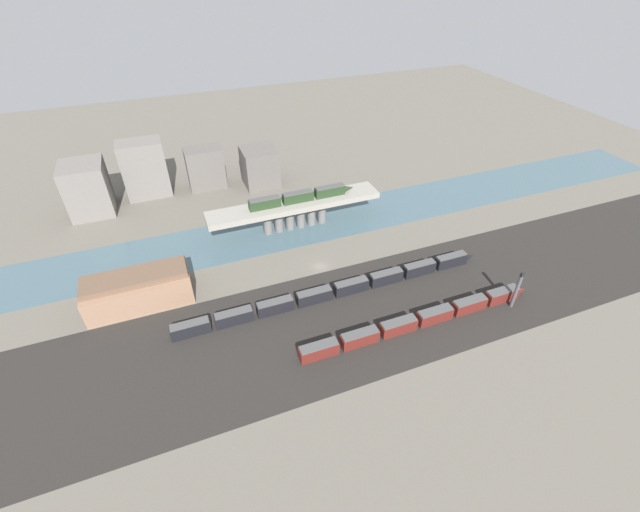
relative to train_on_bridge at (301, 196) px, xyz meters
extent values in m
plane|color=#666056|center=(-2.52, -24.29, -12.00)|extent=(400.00, 400.00, 0.00)
cube|color=#282623|center=(-2.52, -48.29, -12.00)|extent=(280.00, 42.00, 0.01)
cube|color=#47606B|center=(-2.52, 0.00, -12.00)|extent=(320.00, 24.07, 0.01)
cube|color=gray|center=(-2.52, 0.00, -2.76)|extent=(60.65, 9.63, 1.95)
cylinder|color=slate|center=(-12.55, 0.00, -7.87)|extent=(3.07, 3.07, 8.27)
cylinder|color=slate|center=(-8.54, 0.00, -7.87)|extent=(3.07, 3.07, 8.27)
cylinder|color=slate|center=(-4.52, 0.00, -7.87)|extent=(3.07, 3.07, 8.27)
cylinder|color=slate|center=(-0.51, 0.00, -7.87)|extent=(3.07, 3.07, 8.27)
cylinder|color=slate|center=(3.50, 0.00, -7.87)|extent=(3.07, 3.07, 8.27)
cylinder|color=slate|center=(7.51, 0.00, -7.87)|extent=(3.07, 3.07, 8.27)
cube|color=#23381E|center=(-12.96, 0.00, -0.16)|extent=(10.68, 2.67, 3.24)
cube|color=#4C4C4C|center=(-12.96, 0.00, 1.67)|extent=(10.26, 2.46, 0.40)
cube|color=#23381E|center=(-1.24, 0.00, -0.16)|extent=(10.68, 2.67, 3.24)
cube|color=#4C4C4C|center=(-1.24, 0.00, 1.67)|extent=(10.26, 2.46, 0.40)
cube|color=#23381E|center=(10.48, 0.00, -0.16)|extent=(10.68, 2.67, 3.24)
cube|color=#4C4C4C|center=(10.48, 0.00, 1.67)|extent=(10.26, 2.46, 0.40)
cone|color=#23381E|center=(17.69, 0.00, -0.32)|extent=(3.74, 2.41, 2.41)
cube|color=#5B1E19|center=(-15.67, -57.21, -10.27)|extent=(10.01, 2.99, 3.46)
cube|color=#4C4C4C|center=(-15.67, -57.21, -8.34)|extent=(9.61, 2.75, 0.40)
cube|color=#5B1E19|center=(-4.53, -57.21, -10.27)|extent=(10.01, 2.99, 3.46)
cube|color=#4C4C4C|center=(-4.53, -57.21, -8.34)|extent=(9.61, 2.75, 0.40)
cube|color=#5B1E19|center=(6.62, -57.21, -10.27)|extent=(10.01, 2.99, 3.46)
cube|color=#4C4C4C|center=(6.62, -57.21, -8.34)|extent=(9.61, 2.75, 0.40)
cube|color=#5B1E19|center=(17.76, -57.21, -10.27)|extent=(10.01, 2.99, 3.46)
cube|color=#4C4C4C|center=(17.76, -57.21, -8.34)|extent=(9.61, 2.75, 0.40)
cube|color=#5B1E19|center=(28.91, -57.21, -10.27)|extent=(10.01, 2.99, 3.46)
cube|color=#4C4C4C|center=(28.91, -57.21, -8.34)|extent=(9.61, 2.75, 0.40)
cube|color=#5B1E19|center=(40.05, -57.21, -10.27)|extent=(10.01, 2.99, 3.46)
cube|color=#4C4C4C|center=(40.05, -57.21, -8.34)|extent=(9.61, 2.75, 0.40)
cone|color=#5B1E19|center=(46.81, -57.21, -10.44)|extent=(3.50, 2.69, 2.69)
cube|color=black|center=(-44.18, -38.48, -10.19)|extent=(10.27, 2.70, 3.61)
cube|color=#4C4C4C|center=(-44.18, -38.48, -8.19)|extent=(9.86, 2.48, 0.40)
cube|color=black|center=(-32.74, -38.48, -10.19)|extent=(10.27, 2.70, 3.61)
cube|color=#4C4C4C|center=(-32.74, -38.48, -8.19)|extent=(9.86, 2.48, 0.40)
cube|color=black|center=(-21.29, -38.48, -10.19)|extent=(10.27, 2.70, 3.61)
cube|color=#4C4C4C|center=(-21.29, -38.48, -8.19)|extent=(9.86, 2.48, 0.40)
cube|color=black|center=(-9.85, -38.48, -10.19)|extent=(10.27, 2.70, 3.61)
cube|color=#4C4C4C|center=(-9.85, -38.48, -8.19)|extent=(9.86, 2.48, 0.40)
cube|color=black|center=(1.59, -38.48, -10.19)|extent=(10.27, 2.70, 3.61)
cube|color=#4C4C4C|center=(1.59, -38.48, -8.19)|extent=(9.86, 2.48, 0.40)
cube|color=black|center=(13.04, -38.48, -10.19)|extent=(10.27, 2.70, 3.61)
cube|color=#4C4C4C|center=(13.04, -38.48, -8.19)|extent=(9.86, 2.48, 0.40)
cube|color=black|center=(24.48, -38.48, -10.19)|extent=(10.27, 2.70, 3.61)
cube|color=#4C4C4C|center=(24.48, -38.48, -8.19)|extent=(9.86, 2.48, 0.40)
cube|color=black|center=(35.92, -38.48, -10.19)|extent=(10.27, 2.70, 3.61)
cube|color=#4C4C4C|center=(35.92, -38.48, -8.19)|extent=(9.86, 2.48, 0.40)
cone|color=black|center=(42.86, -38.48, -10.37)|extent=(3.60, 2.43, 2.43)
cube|color=#937056|center=(-55.65, -20.68, -7.98)|extent=(28.26, 12.66, 8.03)
cube|color=brown|center=(-55.65, -20.68, -3.09)|extent=(27.69, 8.86, 1.76)
cylinder|color=#4C4C51|center=(41.18, -60.35, -6.56)|extent=(0.99, 0.99, 10.88)
cube|color=black|center=(41.18, -60.35, -0.52)|extent=(1.00, 0.70, 1.20)
cube|color=slate|center=(-69.46, 37.60, -2.42)|extent=(14.71, 15.74, 19.16)
cube|color=slate|center=(-48.96, 43.84, -0.97)|extent=(16.33, 10.48, 22.05)
cube|color=#605B56|center=(-26.36, 42.20, -3.77)|extent=(14.44, 9.03, 16.47)
cube|color=#605B56|center=(-5.34, 36.77, -4.44)|extent=(13.47, 14.36, 15.13)
camera|label=1|loc=(-40.60, -122.36, 72.08)|focal=24.00mm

